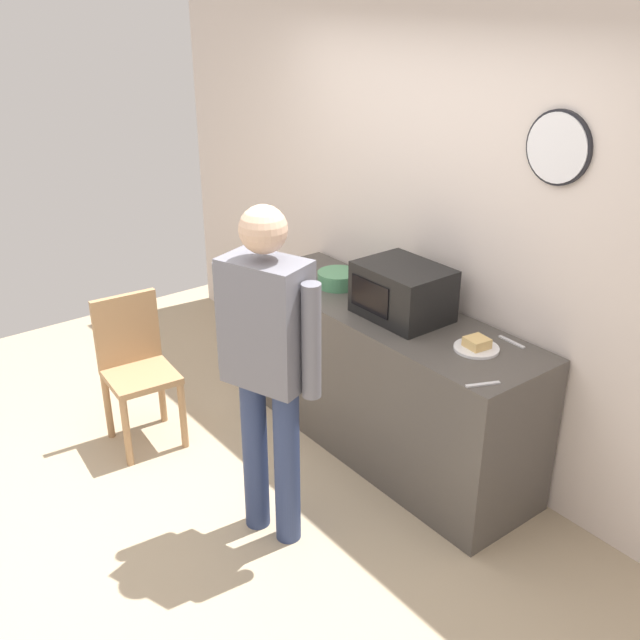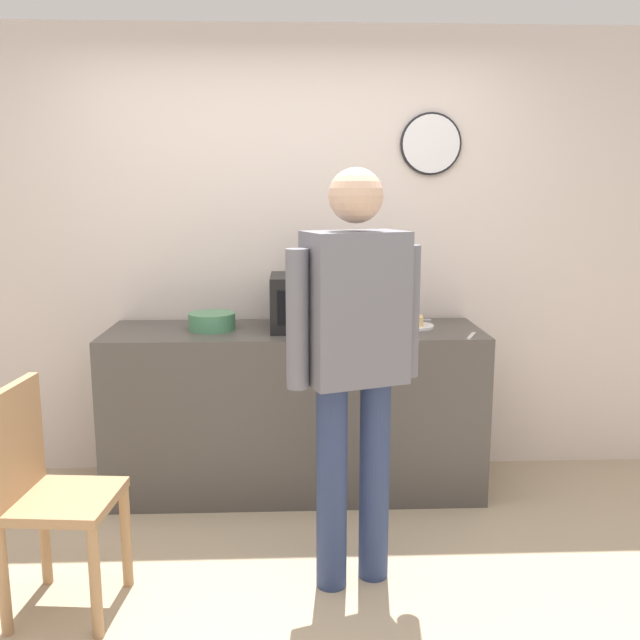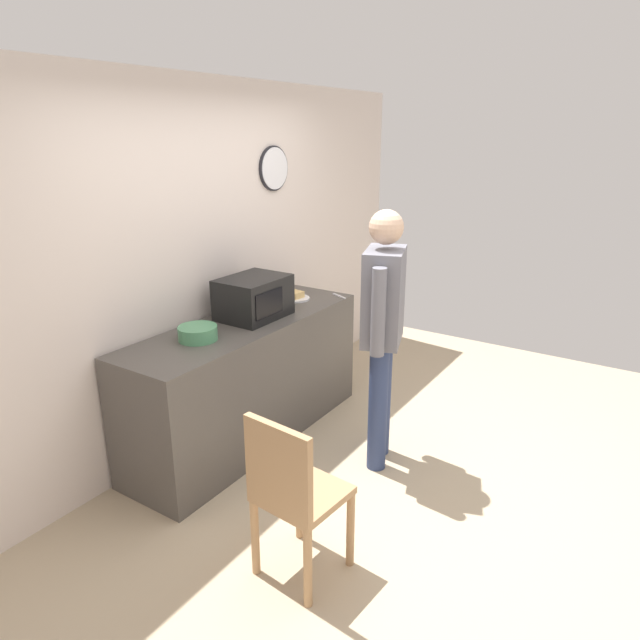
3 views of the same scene
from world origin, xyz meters
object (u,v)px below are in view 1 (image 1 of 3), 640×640
object	(u,v)px
sandwich_plate	(477,346)
spoon_utensil	(483,384)
person_standing	(267,355)
microwave	(403,292)
fork_utensil	(512,342)
wooden_chair	(136,363)
salad_bowl	(338,279)

from	to	relation	value
sandwich_plate	spoon_utensil	size ratio (longest dim) A/B	1.38
spoon_utensil	person_standing	size ratio (longest dim) A/B	0.10
microwave	sandwich_plate	world-z (taller)	microwave
fork_utensil	spoon_utensil	size ratio (longest dim) A/B	1.00
spoon_utensil	person_standing	xyz separation A→B (m)	(-0.68, -0.75, 0.11)
wooden_chair	sandwich_plate	bearing A→B (deg)	35.04
sandwich_plate	wooden_chair	distance (m)	2.07
microwave	fork_utensil	bearing A→B (deg)	20.52
microwave	sandwich_plate	bearing A→B (deg)	1.71
sandwich_plate	spoon_utensil	distance (m)	0.37
fork_utensil	person_standing	bearing A→B (deg)	-111.41
microwave	spoon_utensil	size ratio (longest dim) A/B	2.94
person_standing	wooden_chair	distance (m)	1.35
salad_bowl	spoon_utensil	xyz separation A→B (m)	(1.38, -0.24, -0.04)
spoon_utensil	person_standing	world-z (taller)	person_standing
sandwich_plate	microwave	bearing A→B (deg)	-178.29
salad_bowl	person_standing	world-z (taller)	person_standing
sandwich_plate	salad_bowl	distance (m)	1.12
microwave	sandwich_plate	size ratio (longest dim) A/B	2.13
person_standing	microwave	bearing A→B (deg)	97.09
salad_bowl	fork_utensil	bearing A→B (deg)	10.69
microwave	fork_utensil	xyz separation A→B (m)	(0.60, 0.22, -0.15)
person_standing	wooden_chair	xyz separation A→B (m)	(-1.24, -0.15, -0.52)
fork_utensil	person_standing	size ratio (longest dim) A/B	0.10
microwave	wooden_chair	bearing A→B (deg)	-134.25
person_standing	spoon_utensil	bearing A→B (deg)	47.70
sandwich_plate	wooden_chair	xyz separation A→B (m)	(-1.66, -1.16, -0.42)
fork_utensil	spoon_utensil	xyz separation A→B (m)	(0.21, -0.47, 0.00)
salad_bowl	person_standing	bearing A→B (deg)	-54.97
salad_bowl	wooden_chair	xyz separation A→B (m)	(-0.54, -1.15, -0.45)
sandwich_plate	salad_bowl	size ratio (longest dim) A/B	0.91
fork_utensil	salad_bowl	bearing A→B (deg)	-169.31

